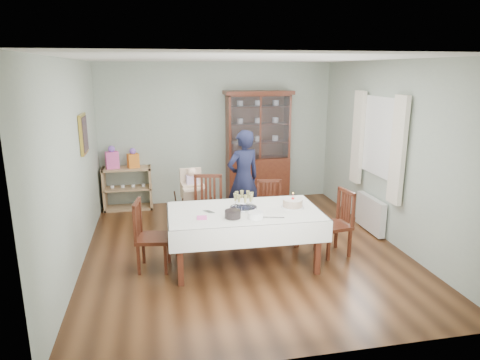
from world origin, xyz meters
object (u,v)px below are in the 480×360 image
object	(u,v)px
chair_far_right	(270,221)
gift_bag_pink	(112,158)
birthday_cake	(293,203)
woman	(243,179)
sideboard	(128,188)
chair_end_left	(153,249)
champagne_tray	(243,204)
chair_end_right	(334,235)
dining_table	(244,237)
high_chair	(193,206)
chair_far_left	(208,222)
gift_bag_orange	(133,159)
china_cabinet	(258,146)

from	to	relation	value
chair_far_right	gift_bag_pink	xyz separation A→B (m)	(-2.48, 1.89, 0.72)
birthday_cake	woman	bearing A→B (deg)	104.35
sideboard	birthday_cake	xyz separation A→B (m)	(2.32, -2.75, 0.42)
woman	chair_end_left	bearing A→B (deg)	23.23
champagne_tray	gift_bag_pink	xyz separation A→B (m)	(-1.90, 2.65, 0.16)
chair_end_right	birthday_cake	size ratio (longest dim) A/B	3.02
chair_far_right	woman	size ratio (longest dim) A/B	0.55
dining_table	high_chair	distance (m)	1.51
chair_far_right	gift_bag_pink	size ratio (longest dim) A/B	2.11
chair_far_left	chair_far_right	world-z (taller)	chair_far_left
birthday_cake	gift_bag_orange	size ratio (longest dim) A/B	0.84
woman	birthday_cake	size ratio (longest dim) A/B	5.28
chair_end_right	high_chair	xyz separation A→B (m)	(-1.88, 1.32, 0.13)
china_cabinet	chair_far_right	size ratio (longest dim) A/B	2.43
chair_end_left	woman	size ratio (longest dim) A/B	0.58
birthday_cake	gift_bag_pink	world-z (taller)	gift_bag_pink
sideboard	chair_far_right	world-z (taller)	chair_far_right
china_cabinet	birthday_cake	xyz separation A→B (m)	(-0.18, -2.73, -0.31)
chair_end_left	woman	world-z (taller)	woman
gift_bag_pink	china_cabinet	bearing A→B (deg)	-0.03
sideboard	gift_bag_pink	size ratio (longest dim) A/B	2.13
chair_far_left	birthday_cake	xyz separation A→B (m)	(1.04, -0.90, 0.52)
chair_far_left	chair_end_right	world-z (taller)	chair_far_left
chair_end_right	woman	size ratio (longest dim) A/B	0.57
sideboard	china_cabinet	bearing A→B (deg)	-0.49
chair_far_right	chair_end_left	bearing A→B (deg)	-147.61
chair_end_right	china_cabinet	bearing A→B (deg)	-179.12
high_chair	gift_bag_orange	distance (m)	1.74
woman	champagne_tray	size ratio (longest dim) A/B	4.44
chair_end_left	gift_bag_orange	size ratio (longest dim) A/B	2.55
birthday_cake	chair_far_left	bearing A→B (deg)	139.06
high_chair	gift_bag_pink	bearing A→B (deg)	129.17
high_chair	birthday_cake	distance (m)	1.90
china_cabinet	chair_end_right	bearing A→B (deg)	-79.87
high_chair	chair_far_right	bearing A→B (deg)	-31.25
sideboard	champagne_tray	distance (m)	3.18
champagne_tray	sideboard	bearing A→B (deg)	121.92
chair_far_left	gift_bag_orange	world-z (taller)	gift_bag_orange
dining_table	sideboard	size ratio (longest dim) A/B	2.25
woman	gift_bag_orange	distance (m)	2.22
birthday_cake	chair_far_right	bearing A→B (deg)	95.56
high_chair	gift_bag_orange	world-z (taller)	gift_bag_orange
gift_bag_orange	chair_far_right	bearing A→B (deg)	-41.88
chair_far_right	champagne_tray	xyz separation A→B (m)	(-0.58, -0.76, 0.56)
woman	gift_bag_orange	world-z (taller)	woman
chair_end_left	high_chair	world-z (taller)	high_chair
woman	high_chair	xyz separation A→B (m)	(-0.85, -0.07, -0.40)
dining_table	high_chair	world-z (taller)	high_chair
chair_far_left	chair_end_left	distance (m)	1.17
china_cabinet	gift_bag_pink	bearing A→B (deg)	179.97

